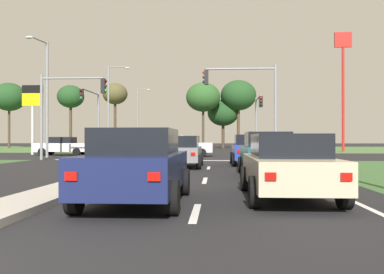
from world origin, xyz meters
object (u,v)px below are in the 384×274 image
street_lamp_fourth (139,115)px  traffic_signal_near_left (65,101)px  car_silver_sixth (185,146)px  street_lamp_third (110,104)px  treeline_near (9,97)px  car_beige_near (288,166)px  fuel_price_totem (33,104)px  fastfood_pole_sign (343,66)px  car_teal_fifth (267,154)px  treeline_third (115,95)px  car_maroon_seventh (166,144)px  traffic_signal_far_left (93,109)px  traffic_signal_far_right (258,114)px  traffic_signal_near_right (250,95)px  car_grey_fourth (182,151)px  treeline_fifth (238,96)px  car_white_second (63,146)px  treeline_sixth (223,113)px  treeline_fourth (203,97)px  car_navy_third (137,166)px  car_blue_eighth (250,150)px  street_lamp_second (45,92)px  pedestrian_at_median (182,141)px  treeline_second (71,97)px

street_lamp_fourth → traffic_signal_near_left: bearing=-86.4°
car_silver_sixth → street_lamp_third: 18.22m
treeline_near → car_beige_near: bearing=-57.6°
fuel_price_totem → fastfood_pole_sign: bearing=19.1°
car_teal_fifth → treeline_third: 48.29m
car_teal_fifth → street_lamp_fourth: (-14.15, 49.63, 4.34)m
car_maroon_seventh → street_lamp_third: (-6.04, -3.20, 4.66)m
fuel_price_totem → treeline_third: 25.17m
traffic_signal_far_left → traffic_signal_far_right: 15.21m
car_beige_near → traffic_signal_near_right: traffic_signal_near_right is taller
car_grey_fourth → treeline_fifth: 42.22m
car_white_second → treeline_sixth: treeline_sixth is taller
car_teal_fifth → traffic_signal_near_left: 16.47m
car_white_second → traffic_signal_far_right: size_ratio=0.86×
car_teal_fifth → treeline_fourth: size_ratio=0.49×
traffic_signal_near_right → fuel_price_totem: (-18.08, 8.68, 0.24)m
car_navy_third → fastfood_pole_sign: bearing=67.7°
car_blue_eighth → treeline_fourth: 38.00m
treeline_fourth → traffic_signal_far_right: bearing=-74.9°
car_blue_eighth → fuel_price_totem: fuel_price_totem is taller
car_navy_third → treeline_fifth: treeline_fifth is taller
treeline_sixth → car_maroon_seventh: bearing=-120.6°
car_beige_near → treeline_fifth: treeline_fifth is taller
car_beige_near → fastfood_pole_sign: fastfood_pole_sign is taller
car_beige_near → car_maroon_seventh: size_ratio=0.97×
street_lamp_second → street_lamp_third: bearing=89.2°
car_silver_sixth → fastfood_pole_sign: 22.22m
car_white_second → car_navy_third: size_ratio=1.06×
car_white_second → car_grey_fourth: car_white_second is taller
fastfood_pole_sign → car_blue_eighth: bearing=-116.5°
street_lamp_third → treeline_fifth: bearing=42.4°
traffic_signal_far_right → pedestrian_at_median: traffic_signal_far_right is taller
car_silver_sixth → street_lamp_second: 11.15m
street_lamp_second → street_lamp_fourth: bearing=89.7°
car_white_second → treeline_second: treeline_second is taller
pedestrian_at_median → treeline_third: treeline_third is taller
car_teal_fifth → street_lamp_second: 20.57m
street_lamp_fourth → treeline_sixth: (13.21, -2.60, 0.09)m
street_lamp_fourth → pedestrian_at_median: bearing=-66.7°
car_blue_eighth → traffic_signal_far_left: traffic_signal_far_left is taller
treeline_second → car_teal_fifth: bearing=-62.9°
treeline_sixth → car_silver_sixth: bearing=-96.5°
traffic_signal_near_left → car_teal_fifth: bearing=-43.6°
car_white_second → street_lamp_second: (0.38, -4.54, 4.03)m
car_white_second → pedestrian_at_median: (9.04, 11.23, 0.35)m
car_silver_sixth → street_lamp_third: bearing=33.6°
car_beige_near → car_white_second: 28.63m
car_navy_third → street_lamp_second: street_lamp_second is taller
street_lamp_third → treeline_fourth: size_ratio=1.04×
traffic_signal_near_left → street_lamp_fourth: (-2.42, 38.47, 1.33)m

